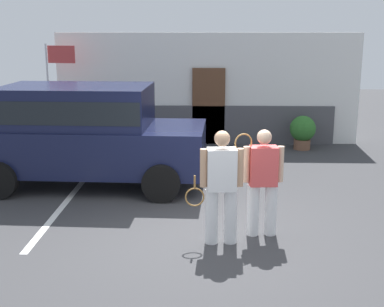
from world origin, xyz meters
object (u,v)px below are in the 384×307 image
(tennis_player_man, at_px, (221,186))
(tennis_player_woman, at_px, (263,181))
(potted_plant_by_porch, at_px, (303,131))
(flag_pole, at_px, (55,76))
(parked_suv, at_px, (85,131))

(tennis_player_man, distance_m, tennis_player_woman, 0.73)
(tennis_player_woman, height_order, potted_plant_by_porch, tennis_player_woman)
(flag_pole, bearing_deg, tennis_player_woman, -50.60)
(flag_pole, bearing_deg, potted_plant_by_porch, -0.19)
(tennis_player_man, height_order, tennis_player_woman, tennis_player_man)
(tennis_player_woman, height_order, flag_pole, flag_pole)
(tennis_player_man, bearing_deg, potted_plant_by_porch, -114.71)
(parked_suv, relative_size, potted_plant_by_porch, 5.17)
(tennis_player_woman, xyz_separation_m, flag_pole, (-4.89, 5.95, 1.05))
(tennis_player_woman, relative_size, potted_plant_by_porch, 1.86)
(parked_suv, bearing_deg, tennis_player_woman, -35.45)
(tennis_player_man, bearing_deg, tennis_player_woman, -156.91)
(tennis_player_man, relative_size, tennis_player_woman, 1.03)
(parked_suv, height_order, flag_pole, flag_pole)
(tennis_player_man, height_order, potted_plant_by_porch, tennis_player_man)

